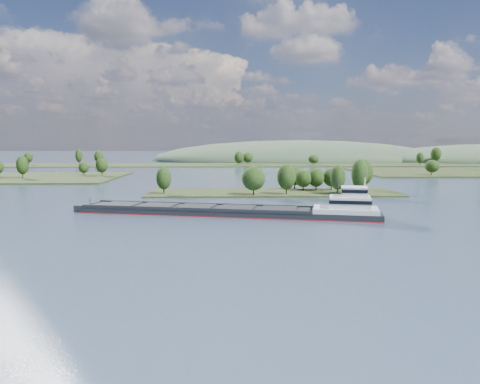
{
  "coord_description": "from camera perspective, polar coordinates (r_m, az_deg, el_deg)",
  "views": [
    {
      "loc": [
        -18.56,
        -6.99,
        20.95
      ],
      "look_at": [
        -14.62,
        130.0,
        6.0
      ],
      "focal_mm": 35.0,
      "sensor_mm": 36.0,
      "label": 1
    }
  ],
  "objects": [
    {
      "name": "ground",
      "position": [
        130.03,
        6.59,
        -3.09
      ],
      "size": [
        1800.0,
        1800.0,
        0.0
      ],
      "primitive_type": "plane",
      "color": "#334458",
      "rests_on": "ground"
    },
    {
      "name": "tree_island",
      "position": [
        188.51,
        6.03,
        0.99
      ],
      "size": [
        100.0,
        31.79,
        14.8
      ],
      "color": "#232F15",
      "rests_on": "ground"
    },
    {
      "name": "back_shoreline",
      "position": [
        408.15,
        1.99,
        3.37
      ],
      "size": [
        900.0,
        60.0,
        16.03
      ],
      "color": "#232F15",
      "rests_on": "ground"
    },
    {
      "name": "hill_west",
      "position": [
        513.46,
        7.17,
        3.84
      ],
      "size": [
        320.0,
        160.0,
        44.0
      ],
      "primitive_type": "ellipsoid",
      "color": "#374B34",
      "rests_on": "ground"
    },
    {
      "name": "cargo_barge",
      "position": [
        132.64,
        0.57,
        -2.2
      ],
      "size": [
        88.38,
        30.42,
        11.95
      ],
      "color": "black",
      "rests_on": "ground"
    }
  ]
}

